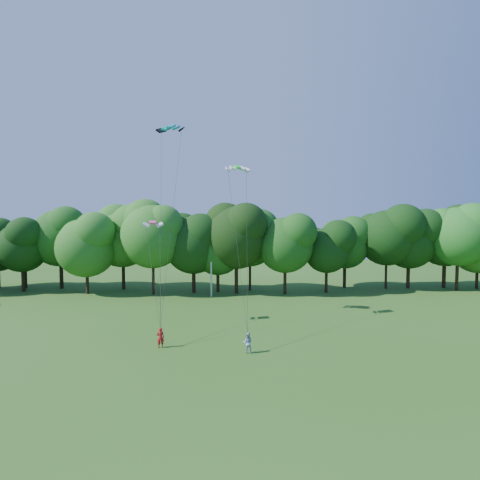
{
  "coord_description": "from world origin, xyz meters",
  "views": [
    {
      "loc": [
        0.77,
        -18.98,
        10.59
      ],
      "look_at": [
        0.63,
        13.0,
        8.83
      ],
      "focal_mm": 28.0,
      "sensor_mm": 36.0,
      "label": 1
    }
  ],
  "objects": [
    {
      "name": "kite_green",
      "position": [
        0.31,
        19.57,
        15.97
      ],
      "size": [
        2.68,
        1.79,
        0.55
      ],
      "rotation": [
        0.0,
        0.0,
        0.31
      ],
      "color": "#1FD028",
      "rests_on": "ground"
    },
    {
      "name": "ground",
      "position": [
        0.0,
        0.0,
        0.0
      ],
      "size": [
        160.0,
        160.0,
        0.0
      ],
      "primitive_type": "plane",
      "color": "#2D5517",
      "rests_on": "ground"
    },
    {
      "name": "kite_flyer_left",
      "position": [
        -5.95,
        11.38,
        0.84
      ],
      "size": [
        0.66,
        0.48,
        1.68
      ],
      "primitive_type": "imported",
      "rotation": [
        0.0,
        0.0,
        3.27
      ],
      "color": "#AF1619",
      "rests_on": "ground"
    },
    {
      "name": "kite_pink",
      "position": [
        -8.07,
        18.15,
        10.3
      ],
      "size": [
        2.19,
        1.47,
        0.37
      ],
      "rotation": [
        0.0,
        0.0,
        0.27
      ],
      "color": "#EE427B",
      "rests_on": "ground"
    },
    {
      "name": "tree_back_west",
      "position": [
        -32.64,
        38.08,
        7.14
      ],
      "size": [
        7.87,
        7.87,
        11.44
      ],
      "color": "black",
      "rests_on": "ground"
    },
    {
      "name": "tree_back_center",
      "position": [
        0.01,
        34.25,
        8.99
      ],
      "size": [
        9.9,
        9.9,
        14.4
      ],
      "color": "black",
      "rests_on": "ground"
    },
    {
      "name": "kite_flyer_right",
      "position": [
        1.26,
        10.22,
        0.8
      ],
      "size": [
        0.82,
        0.66,
        1.61
      ],
      "primitive_type": "imported",
      "rotation": [
        0.0,
        0.0,
        3.08
      ],
      "color": "#90AAC8",
      "rests_on": "ground"
    },
    {
      "name": "kite_teal",
      "position": [
        -6.59,
        20.62,
        20.29
      ],
      "size": [
        3.03,
        1.82,
        0.66
      ],
      "rotation": [
        0.0,
        0.0,
        -0.22
      ],
      "color": "#04948E",
      "rests_on": "ground"
    },
    {
      "name": "tree_back_east",
      "position": [
        32.83,
        36.4,
        8.72
      ],
      "size": [
        9.6,
        9.6,
        13.97
      ],
      "color": "#352315",
      "rests_on": "ground"
    },
    {
      "name": "utility_pole",
      "position": [
        -3.4,
        31.89,
        4.56
      ],
      "size": [
        1.78,
        0.27,
        8.9
      ],
      "rotation": [
        0.0,
        0.0,
        0.11
      ],
      "color": "beige",
      "rests_on": "ground"
    }
  ]
}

